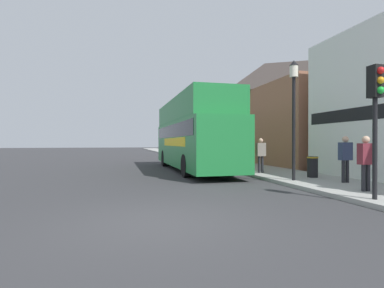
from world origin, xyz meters
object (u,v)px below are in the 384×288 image
at_px(pedestrian_second, 345,155).
at_px(lamp_post_second, 219,118).
at_px(tour_bus, 192,139).
at_px(parked_car_ahead_of_bus, 178,154).
at_px(pedestrian_nearest, 366,158).
at_px(traffic_signal, 376,101).
at_px(litter_bin, 313,166).
at_px(pedestrian_third, 261,152).
at_px(lamp_post_nearest, 294,98).

bearing_deg(pedestrian_second, lamp_post_second, 98.06).
distance_m(tour_bus, parked_car_ahead_of_bus, 8.19).
distance_m(pedestrian_nearest, pedestrian_second, 2.00).
relative_size(tour_bus, pedestrian_nearest, 6.69).
bearing_deg(tour_bus, lamp_post_second, 45.74).
distance_m(tour_bus, traffic_signal, 10.93).
height_order(pedestrian_second, litter_bin, pedestrian_second).
bearing_deg(litter_bin, lamp_post_second, 99.01).
height_order(parked_car_ahead_of_bus, traffic_signal, traffic_signal).
height_order(pedestrian_third, traffic_signal, traffic_signal).
height_order(pedestrian_second, lamp_post_nearest, lamp_post_nearest).
xyz_separation_m(lamp_post_nearest, lamp_post_second, (0.01, 9.19, -0.06)).
bearing_deg(lamp_post_nearest, pedestrian_third, 89.11).
height_order(tour_bus, pedestrian_third, tour_bus).
distance_m(pedestrian_third, lamp_post_nearest, 3.69).
distance_m(pedestrian_second, litter_bin, 1.88).
xyz_separation_m(lamp_post_nearest, litter_bin, (1.36, 0.69, -2.80)).
height_order(pedestrian_nearest, pedestrian_third, pedestrian_third).
distance_m(traffic_signal, litter_bin, 5.44).
bearing_deg(traffic_signal, pedestrian_third, 88.07).
height_order(tour_bus, traffic_signal, tour_bus).
bearing_deg(lamp_post_second, pedestrian_third, -89.67).
bearing_deg(traffic_signal, pedestrian_nearest, 54.99).
bearing_deg(pedestrian_nearest, pedestrian_third, 95.72).
bearing_deg(tour_bus, pedestrian_nearest, -71.21).
bearing_deg(pedestrian_nearest, litter_bin, 78.58).
bearing_deg(pedestrian_nearest, lamp_post_nearest, 102.21).
height_order(tour_bus, litter_bin, tour_bus).
xyz_separation_m(tour_bus, pedestrian_second, (4.04, -7.64, -0.64)).
bearing_deg(pedestrian_third, pedestrian_nearest, -84.28).
relative_size(lamp_post_second, litter_bin, 5.21).
distance_m(pedestrian_second, traffic_signal, 3.75).
height_order(tour_bus, parked_car_ahead_of_bus, tour_bus).
bearing_deg(pedestrian_third, pedestrian_second, -70.51).
bearing_deg(litter_bin, lamp_post_nearest, -152.93).
relative_size(traffic_signal, litter_bin, 3.94).
bearing_deg(litter_bin, pedestrian_second, -86.51).
height_order(lamp_post_second, litter_bin, lamp_post_second).
height_order(tour_bus, pedestrian_nearest, tour_bus).
distance_m(parked_car_ahead_of_bus, pedestrian_second, 16.04).
relative_size(pedestrian_nearest, pedestrian_second, 0.98).
xyz_separation_m(tour_bus, parked_car_ahead_of_bus, (0.81, 8.07, -1.14)).
height_order(pedestrian_third, litter_bin, pedestrian_third).
bearing_deg(lamp_post_second, parked_car_ahead_of_bus, 108.10).
distance_m(tour_bus, lamp_post_second, 4.00).
bearing_deg(litter_bin, tour_bus, 123.86).
distance_m(lamp_post_nearest, litter_bin, 3.19).
bearing_deg(traffic_signal, parked_car_ahead_of_bus, 94.81).
xyz_separation_m(pedestrian_third, lamp_post_second, (-0.04, 6.27, 2.19)).
height_order(pedestrian_nearest, lamp_post_second, lamp_post_second).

